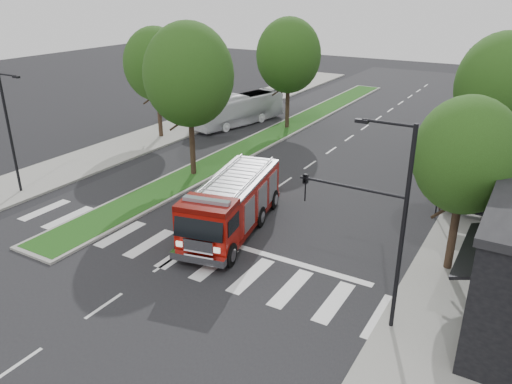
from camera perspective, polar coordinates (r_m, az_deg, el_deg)
ground at (r=26.85m, az=-4.60°, el=-4.28°), size 140.00×140.00×0.00m
sidewalk_right at (r=31.89m, az=25.45°, el=-1.90°), size 5.00×80.00×0.15m
sidewalk_left at (r=42.71m, az=-13.03°, el=5.63°), size 5.00×80.00×0.15m
median at (r=44.14m, az=2.35°, el=6.75°), size 3.00×50.00×0.15m
bus_shelter at (r=29.55m, az=23.19°, el=0.77°), size 3.20×1.60×2.61m
tree_right_near at (r=22.62m, az=22.89°, el=3.83°), size 4.40×4.40×8.05m
tree_right_mid at (r=34.06m, az=26.37°, el=10.81°), size 5.60×5.60×9.72m
tree_median_near at (r=32.81m, az=-7.70°, el=13.11°), size 5.80×5.80×10.16m
tree_median_far at (r=44.61m, az=3.75°, el=15.30°), size 5.60×5.60×9.72m
tree_left_mid at (r=42.53m, az=-11.38°, el=14.12°), size 5.20×5.20×9.16m
streetlight_right_near at (r=18.17m, az=13.92°, el=-2.27°), size 4.08×0.22×8.00m
streetlight_left_near at (r=33.39m, az=-26.27°, el=6.55°), size 1.90×0.20×7.50m
streetlight_right_far at (r=40.39m, az=25.12°, el=9.60°), size 2.11×0.20×8.00m
fire_engine at (r=26.10m, az=-2.73°, el=-1.45°), size 4.37×9.27×3.09m
city_bus at (r=46.98m, az=-2.00°, el=9.40°), size 4.58×10.36×2.81m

